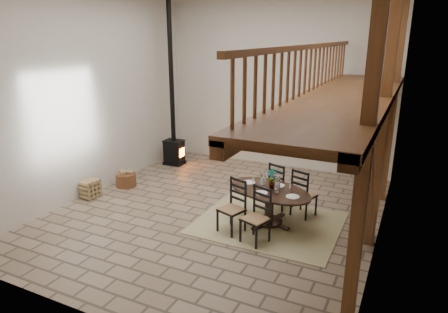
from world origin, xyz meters
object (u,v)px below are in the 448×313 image
at_px(dining_table, 269,204).
at_px(wood_stove, 173,129).
at_px(log_stack, 91,189).
at_px(log_basket, 126,179).

xyz_separation_m(dining_table, wood_stove, (-4.13, 2.65, 0.69)).
distance_m(wood_stove, log_stack, 3.39).
height_order(wood_stove, log_stack, wood_stove).
relative_size(wood_stove, log_stack, 10.11).
xyz_separation_m(dining_table, log_stack, (-4.55, -0.59, -0.22)).
xyz_separation_m(wood_stove, log_stack, (-0.42, -3.24, -0.91)).
height_order(dining_table, log_basket, dining_table).
height_order(dining_table, wood_stove, wood_stove).
distance_m(dining_table, log_basket, 4.30).
bearing_deg(log_basket, dining_table, -5.93).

